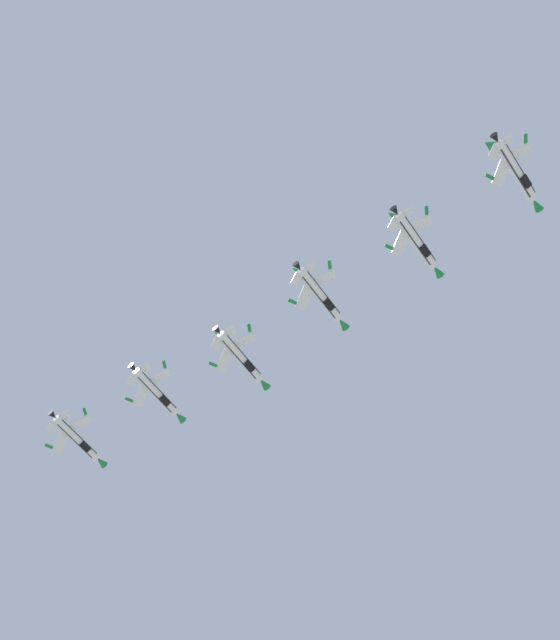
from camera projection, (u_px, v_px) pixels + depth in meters
The scene contains 6 objects.
fighter_jet_lead at pixel (78, 439), 176.78m from camera, with size 9.29×15.96×5.47m.
fighter_jet_left_wing at pixel (157, 393), 173.40m from camera, with size 9.05×15.96×5.75m.
fighter_jet_right_wing at pixel (241, 358), 164.62m from camera, with size 9.16×15.96×5.58m.
fighter_jet_left_outer at pixel (321, 296), 158.92m from camera, with size 9.32×15.96×5.45m.
fighter_jet_right_outer at pixel (417, 242), 156.53m from camera, with size 9.48×15.96×5.36m.
fighter_jet_trail_slot at pixel (517, 172), 147.39m from camera, with size 9.07×15.96×5.72m.
Camera 1 is at (1.84, -7.95, 1.72)m, focal length 50.74 mm.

